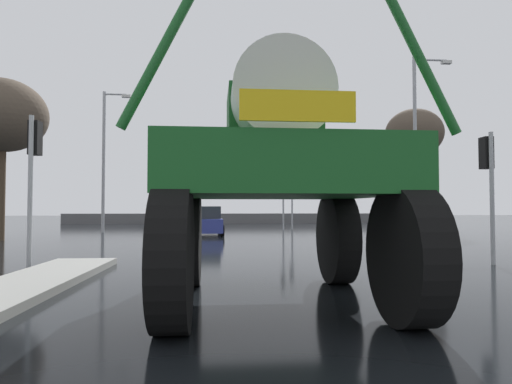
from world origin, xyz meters
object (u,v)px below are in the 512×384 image
(oversize_sprayer, at_px, (275,178))
(streetlight_far_right, at_px, (418,137))
(traffic_signal_near_right, at_px, (488,168))
(traffic_signal_far_left, at_px, (292,191))
(traffic_signal_far_right, at_px, (283,186))
(traffic_signal_near_left, at_px, (34,157))
(bare_tree_left, at_px, (2,116))
(bare_tree_right, at_px, (414,134))
(streetlight_far_left, at_px, (106,155))
(sedan_ahead, at_px, (205,221))

(oversize_sprayer, height_order, streetlight_far_right, streetlight_far_right)
(traffic_signal_near_right, relative_size, traffic_signal_far_left, 0.99)
(traffic_signal_far_left, height_order, traffic_signal_far_right, traffic_signal_far_right)
(traffic_signal_near_left, bearing_deg, traffic_signal_far_left, 62.96)
(bare_tree_left, xyz_separation_m, bare_tree_right, (21.70, 6.31, 0.50))
(traffic_signal_near_right, relative_size, bare_tree_right, 0.45)
(oversize_sprayer, distance_m, traffic_signal_far_left, 22.08)
(oversize_sprayer, height_order, traffic_signal_far_left, oversize_sprayer)
(bare_tree_right, bearing_deg, traffic_signal_near_left, -136.75)
(bare_tree_left, height_order, bare_tree_right, bare_tree_right)
(bare_tree_left, bearing_deg, streetlight_far_left, 63.85)
(oversize_sprayer, xyz_separation_m, bare_tree_right, (10.93, 19.58, 4.10))
(traffic_signal_near_left, height_order, streetlight_far_left, streetlight_far_left)
(streetlight_far_right, bearing_deg, traffic_signal_near_left, -143.46)
(oversize_sprayer, xyz_separation_m, sedan_ahead, (-1.91, 16.68, -1.22))
(traffic_signal_near_left, xyz_separation_m, streetlight_far_left, (-2.38, 15.07, 1.86))
(traffic_signal_near_left, distance_m, bare_tree_right, 22.76)
(traffic_signal_far_right, relative_size, bare_tree_right, 0.52)
(traffic_signal_near_right, distance_m, bare_tree_right, 16.56)
(traffic_signal_far_left, relative_size, streetlight_far_left, 0.42)
(traffic_signal_near_right, bearing_deg, streetlight_far_right, 74.51)
(traffic_signal_near_left, distance_m, streetlight_far_left, 15.37)
(sedan_ahead, bearing_deg, traffic_signal_near_left, 160.28)
(streetlight_far_left, xyz_separation_m, bare_tree_left, (-2.92, -5.95, 0.98))
(traffic_signal_near_left, height_order, traffic_signal_near_right, traffic_signal_near_left)
(sedan_ahead, xyz_separation_m, bare_tree_left, (-8.87, -3.41, 4.83))
(traffic_signal_near_right, relative_size, bare_tree_left, 0.48)
(traffic_signal_far_right, distance_m, bare_tree_right, 8.86)
(bare_tree_right, bearing_deg, streetlight_far_left, -178.89)
(traffic_signal_far_left, distance_m, streetlight_far_right, 9.19)
(traffic_signal_near_right, xyz_separation_m, traffic_signal_far_left, (-2.54, 17.63, 0.03))
(traffic_signal_far_left, bearing_deg, sedan_ahead, -136.79)
(traffic_signal_far_left, bearing_deg, traffic_signal_near_right, -81.82)
(traffic_signal_near_left, relative_size, bare_tree_right, 0.49)
(traffic_signal_near_right, xyz_separation_m, streetlight_far_right, (2.98, 10.75, 2.61))
(traffic_signal_near_left, relative_size, bare_tree_left, 0.51)
(traffic_signal_near_right, height_order, bare_tree_left, bare_tree_left)
(sedan_ahead, xyz_separation_m, traffic_signal_near_right, (7.97, -12.52, 1.78))
(oversize_sprayer, xyz_separation_m, bare_tree_left, (-10.77, 13.27, 3.61))
(traffic_signal_far_left, height_order, bare_tree_right, bare_tree_right)
(traffic_signal_near_left, bearing_deg, streetlight_far_left, 98.99)
(traffic_signal_near_left, bearing_deg, traffic_signal_far_right, 64.46)
(oversize_sprayer, xyz_separation_m, traffic_signal_far_right, (2.95, 21.78, 0.94))
(bare_tree_right, bearing_deg, traffic_signal_far_left, 163.40)
(traffic_signal_near_left, bearing_deg, sedan_ahead, 74.12)
(streetlight_far_left, distance_m, bare_tree_left, 6.70)
(traffic_signal_far_left, bearing_deg, traffic_signal_near_left, -117.04)
(streetlight_far_right, bearing_deg, streetlight_far_left, 165.69)
(oversize_sprayer, bearing_deg, traffic_signal_far_right, -9.13)
(streetlight_far_left, distance_m, streetlight_far_right, 17.45)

